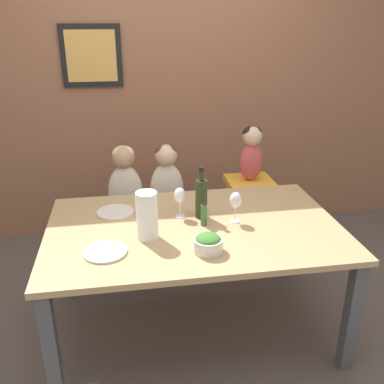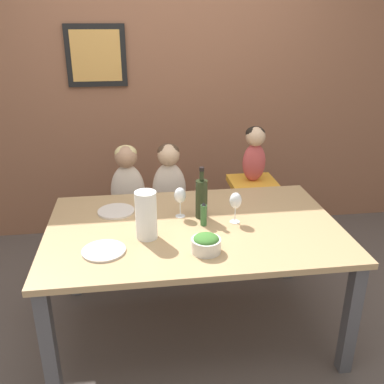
{
  "view_description": "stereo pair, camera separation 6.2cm",
  "coord_description": "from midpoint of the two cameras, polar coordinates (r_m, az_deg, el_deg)",
  "views": [
    {
      "loc": [
        -0.37,
        -2.2,
        1.86
      ],
      "look_at": [
        0.0,
        0.08,
        0.91
      ],
      "focal_mm": 40.0,
      "sensor_mm": 36.0,
      "label": 1
    },
    {
      "loc": [
        -0.31,
        -2.21,
        1.86
      ],
      "look_at": [
        0.0,
        0.08,
        0.91
      ],
      "focal_mm": 40.0,
      "sensor_mm": 36.0,
      "label": 2
    }
  ],
  "objects": [
    {
      "name": "wine_bottle",
      "position": [
        2.56,
        1.97,
        -0.77
      ],
      "size": [
        0.07,
        0.07,
        0.32
      ],
      "color": "#232D19",
      "rests_on": "dining_table"
    },
    {
      "name": "chair_far_left",
      "position": [
        3.33,
        -7.73,
        -4.37
      ],
      "size": [
        0.41,
        0.4,
        0.44
      ],
      "color": "silver",
      "rests_on": "ground_plane"
    },
    {
      "name": "dining_table",
      "position": [
        2.54,
        0.95,
        -6.15
      ],
      "size": [
        1.7,
        1.07,
        0.73
      ],
      "color": "tan",
      "rests_on": "ground_plane"
    },
    {
      "name": "condiment_bottle_hot_sauce",
      "position": [
        2.49,
        2.25,
        -2.94
      ],
      "size": [
        0.04,
        0.04,
        0.15
      ],
      "color": "#336633",
      "rests_on": "dining_table"
    },
    {
      "name": "dinner_plate_front_left",
      "position": [
        2.28,
        -10.92,
        -7.7
      ],
      "size": [
        0.23,
        0.23,
        0.01
      ],
      "color": "silver",
      "rests_on": "dining_table"
    },
    {
      "name": "salad_bowl_large",
      "position": [
        2.22,
        2.69,
        -6.84
      ],
      "size": [
        0.16,
        0.16,
        0.1
      ],
      "color": "silver",
      "rests_on": "dining_table"
    },
    {
      "name": "paper_towel_roll",
      "position": [
        2.33,
        -5.38,
        -3.1
      ],
      "size": [
        0.12,
        0.12,
        0.27
      ],
      "color": "white",
      "rests_on": "dining_table"
    },
    {
      "name": "wine_glass_near",
      "position": [
        2.5,
        6.54,
        -1.23
      ],
      "size": [
        0.07,
        0.07,
        0.19
      ],
      "color": "white",
      "rests_on": "dining_table"
    },
    {
      "name": "wall_back",
      "position": [
        3.74,
        -2.56,
        14.56
      ],
      "size": [
        10.0,
        0.09,
        2.7
      ],
      "color": "#8E5B42",
      "rests_on": "ground_plane"
    },
    {
      "name": "chair_far_center",
      "position": [
        3.34,
        -2.43,
        -4.08
      ],
      "size": [
        0.41,
        0.4,
        0.44
      ],
      "color": "silver",
      "rests_on": "ground_plane"
    },
    {
      "name": "person_baby_right",
      "position": [
        3.25,
        8.9,
        5.59
      ],
      "size": [
        0.18,
        0.15,
        0.42
      ],
      "color": "#C64C4C",
      "rests_on": "chair_right_highchair"
    },
    {
      "name": "chair_right_highchair",
      "position": [
        3.38,
        8.51,
        -0.83
      ],
      "size": [
        0.35,
        0.34,
        0.69
      ],
      "color": "silver",
      "rests_on": "ground_plane"
    },
    {
      "name": "dinner_plate_back_left",
      "position": [
        2.71,
        -9.45,
        -2.54
      ],
      "size": [
        0.23,
        0.23,
        0.01
      ],
      "color": "silver",
      "rests_on": "dining_table"
    },
    {
      "name": "ground_plane",
      "position": [
        2.91,
        0.86,
        -17.4
      ],
      "size": [
        14.0,
        14.0,
        0.0
      ],
      "primitive_type": "plane",
      "color": "#564C47"
    },
    {
      "name": "person_child_center",
      "position": [
        3.19,
        -2.53,
        1.75
      ],
      "size": [
        0.25,
        0.17,
        0.56
      ],
      "color": "beige",
      "rests_on": "chair_far_center"
    },
    {
      "name": "person_child_left",
      "position": [
        3.18,
        -8.06,
        1.47
      ],
      "size": [
        0.25,
        0.17,
        0.56
      ],
      "color": "beige",
      "rests_on": "chair_far_left"
    },
    {
      "name": "wine_glass_far",
      "position": [
        2.56,
        -0.91,
        -0.54
      ],
      "size": [
        0.07,
        0.07,
        0.19
      ],
      "color": "white",
      "rests_on": "dining_table"
    }
  ]
}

